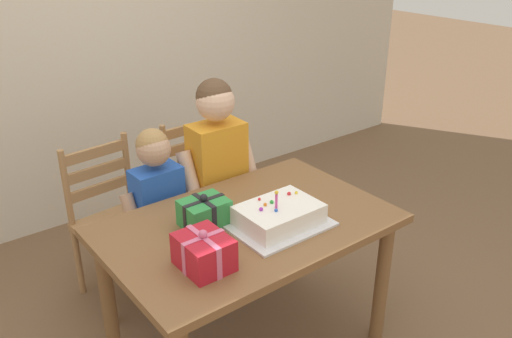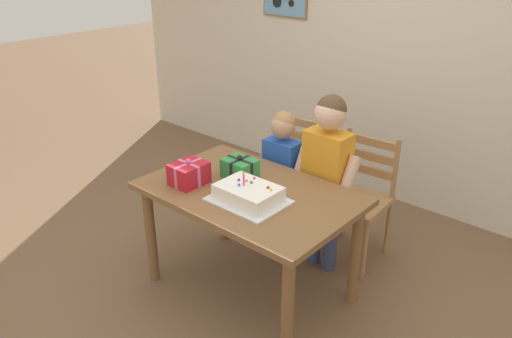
% 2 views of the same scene
% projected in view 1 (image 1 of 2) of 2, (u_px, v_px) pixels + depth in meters
% --- Properties ---
extents(back_wall, '(6.40, 0.11, 2.60)m').
position_uv_depth(back_wall, '(79.00, 39.00, 3.61)').
color(back_wall, beige).
rests_on(back_wall, ground).
extents(dining_table, '(1.33, 0.86, 0.75)m').
position_uv_depth(dining_table, '(248.00, 242.00, 2.54)').
color(dining_table, brown).
rests_on(dining_table, ground).
extents(birthday_cake, '(0.44, 0.34, 0.19)m').
position_uv_depth(birthday_cake, '(279.00, 216.00, 2.45)').
color(birthday_cake, silver).
rests_on(birthday_cake, dining_table).
extents(gift_box_red_large, '(0.19, 0.22, 0.17)m').
position_uv_depth(gift_box_red_large, '(204.00, 252.00, 2.14)').
color(gift_box_red_large, red).
rests_on(gift_box_red_large, dining_table).
extents(gift_box_beside_cake, '(0.21, 0.17, 0.16)m').
position_uv_depth(gift_box_beside_cake, '(204.00, 213.00, 2.45)').
color(gift_box_beside_cake, '#2D8E42').
rests_on(gift_box_beside_cake, dining_table).
extents(chair_left, '(0.46, 0.46, 0.92)m').
position_uv_depth(chair_left, '(116.00, 222.00, 3.05)').
color(chair_left, '#A87A4C').
rests_on(chair_left, ground).
extents(chair_right, '(0.44, 0.44, 0.92)m').
position_uv_depth(chair_right, '(206.00, 192.00, 3.39)').
color(chair_right, '#A87A4C').
rests_on(chair_right, ground).
extents(child_older, '(0.46, 0.26, 1.28)m').
position_uv_depth(child_older, '(218.00, 167.00, 2.99)').
color(child_older, '#38426B').
rests_on(child_older, ground).
extents(child_younger, '(0.39, 0.23, 1.09)m').
position_uv_depth(child_younger, '(159.00, 206.00, 2.83)').
color(child_younger, '#38426B').
rests_on(child_younger, ground).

